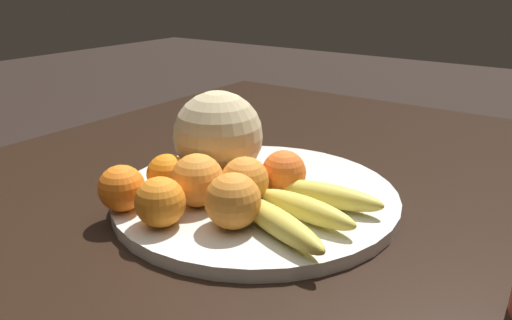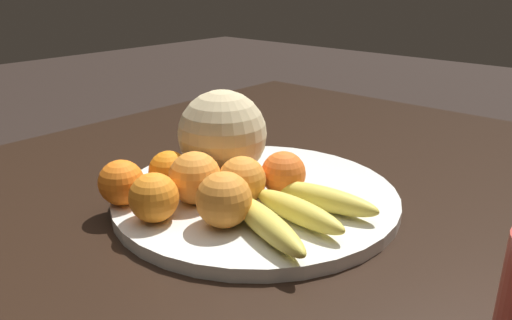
{
  "view_description": "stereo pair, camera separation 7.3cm",
  "coord_description": "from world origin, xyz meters",
  "views": [
    {
      "loc": [
        0.53,
        0.42,
        1.05
      ],
      "look_at": [
        -0.02,
        0.03,
        0.79
      ],
      "focal_mm": 35.0,
      "sensor_mm": 36.0,
      "label": 1
    },
    {
      "loc": [
        0.49,
        0.48,
        1.05
      ],
      "look_at": [
        -0.02,
        0.03,
        0.79
      ],
      "focal_mm": 35.0,
      "sensor_mm": 36.0,
      "label": 2
    }
  ],
  "objects": [
    {
      "name": "kitchen_table",
      "position": [
        0.0,
        0.0,
        0.64
      ],
      "size": [
        1.5,
        1.07,
        0.72
      ],
      "color": "black",
      "rests_on": "ground_plane"
    },
    {
      "name": "fruit_bowl",
      "position": [
        -0.02,
        0.03,
        0.73
      ],
      "size": [
        0.42,
        0.42,
        0.02
      ],
      "color": "silver",
      "rests_on": "kitchen_table"
    },
    {
      "name": "melon",
      "position": [
        -0.03,
        -0.05,
        0.81
      ],
      "size": [
        0.14,
        0.14,
        0.14
      ],
      "color": "#C6B284",
      "rests_on": "fruit_bowl"
    },
    {
      "name": "banana_bunch",
      "position": [
        0.02,
        0.13,
        0.76
      ],
      "size": [
        0.18,
        0.18,
        0.03
      ],
      "rotation": [
        0.0,
        0.0,
        7.74
      ],
      "color": "brown",
      "rests_on": "fruit_bowl"
    },
    {
      "name": "orange_front_left",
      "position": [
        0.09,
        0.07,
        0.78
      ],
      "size": [
        0.07,
        0.07,
        0.07
      ],
      "color": "orange",
      "rests_on": "fruit_bowl"
    },
    {
      "name": "orange_front_right",
      "position": [
        0.02,
        0.04,
        0.78
      ],
      "size": [
        0.07,
        0.07,
        0.07
      ],
      "color": "orange",
      "rests_on": "fruit_bowl"
    },
    {
      "name": "orange_mid_center",
      "position": [
        0.14,
        -0.01,
        0.78
      ],
      "size": [
        0.07,
        0.07,
        0.07
      ],
      "color": "orange",
      "rests_on": "fruit_bowl"
    },
    {
      "name": "orange_back_left",
      "position": [
        0.13,
        -0.09,
        0.77
      ],
      "size": [
        0.06,
        0.06,
        0.06
      ],
      "color": "orange",
      "rests_on": "fruit_bowl"
    },
    {
      "name": "orange_back_right",
      "position": [
        0.06,
        -0.07,
        0.77
      ],
      "size": [
        0.06,
        0.06,
        0.06
      ],
      "color": "orange",
      "rests_on": "fruit_bowl"
    },
    {
      "name": "orange_top_small",
      "position": [
        0.06,
        -0.01,
        0.78
      ],
      "size": [
        0.07,
        0.07,
        0.07
      ],
      "color": "orange",
      "rests_on": "fruit_bowl"
    },
    {
      "name": "orange_side_extra",
      "position": [
        -0.04,
        0.06,
        0.77
      ],
      "size": [
        0.07,
        0.07,
        0.07
      ],
      "color": "orange",
      "rests_on": "fruit_bowl"
    },
    {
      "name": "produce_tag",
      "position": [
        0.01,
        -0.03,
        0.74
      ],
      "size": [
        0.08,
        0.07,
        0.0
      ],
      "rotation": [
        0.0,
        0.0,
        -0.65
      ],
      "color": "white",
      "rests_on": "fruit_bowl"
    }
  ]
}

